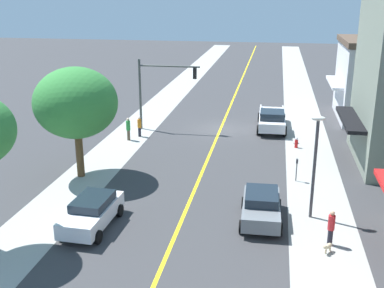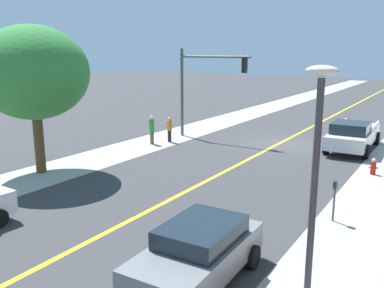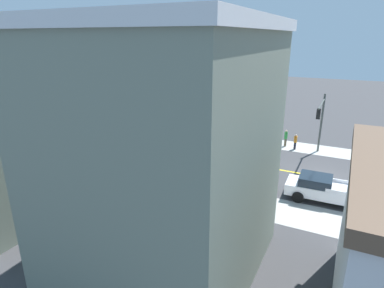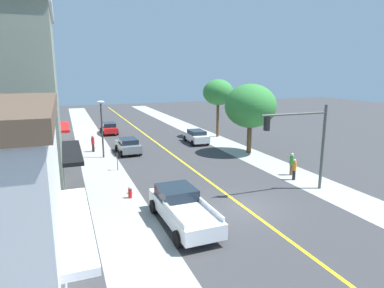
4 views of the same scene
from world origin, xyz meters
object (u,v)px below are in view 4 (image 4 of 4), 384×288
object	(u,v)px
red_sedan_left_curb	(109,128)
white_pickup_truck	(182,208)
grey_sedan_left_curb	(128,145)
fire_hydrant	(130,192)
white_sedan_right_curb	(196,136)
pedestrian_green_shirt	(292,163)
pedestrian_red_shirt	(93,143)
street_tree_right_corner	(218,93)
pedestrian_orange_shirt	(294,169)
small_dog	(94,147)
street_lamp	(102,122)
traffic_light_mast	(305,135)
parking_meter	(117,159)
street_tree_left_near	(250,106)

from	to	relation	value
red_sedan_left_curb	white_pickup_truck	world-z (taller)	white_pickup_truck
grey_sedan_left_curb	fire_hydrant	bearing A→B (deg)	168.53
white_sedan_right_curb	pedestrian_green_shirt	world-z (taller)	pedestrian_green_shirt
white_sedan_right_curb	white_pickup_truck	distance (m)	20.85
grey_sedan_left_curb	pedestrian_red_shirt	bearing A→B (deg)	58.11
white_sedan_right_curb	white_pickup_truck	world-z (taller)	white_pickup_truck
white_sedan_right_curb	pedestrian_red_shirt	world-z (taller)	pedestrian_red_shirt
street_tree_right_corner	pedestrian_green_shirt	size ratio (longest dim) A/B	4.00
pedestrian_orange_shirt	small_dog	bearing A→B (deg)	-165.43
grey_sedan_left_curb	white_pickup_truck	bearing A→B (deg)	177.63
street_lamp	small_dog	xyz separation A→B (m)	(-0.54, 3.49, -3.10)
street_tree_right_corner	red_sedan_left_curb	distance (m)	15.08
traffic_light_mast	white_sedan_right_curb	size ratio (longest dim) A/B	1.33
fire_hydrant	parking_meter	world-z (taller)	parking_meter
parking_meter	white_pickup_truck	xyz separation A→B (m)	(1.68, -11.29, -0.04)
fire_hydrant	pedestrian_red_shirt	world-z (taller)	pedestrian_red_shirt
fire_hydrant	pedestrian_orange_shirt	bearing A→B (deg)	-3.38
street_tree_left_near	fire_hydrant	xyz separation A→B (m)	(-13.55, -8.09, -4.32)
pedestrian_green_shirt	fire_hydrant	bearing A→B (deg)	-108.51
street_tree_right_corner	red_sedan_left_curb	size ratio (longest dim) A/B	1.65
street_lamp	grey_sedan_left_curb	world-z (taller)	street_lamp
traffic_light_mast	pedestrian_orange_shirt	distance (m)	3.93
street_tree_right_corner	parking_meter	world-z (taller)	street_tree_right_corner
white_sedan_right_curb	pedestrian_green_shirt	xyz separation A→B (m)	(2.50, -14.02, 0.15)
street_tree_right_corner	fire_hydrant	bearing A→B (deg)	-129.94
white_sedan_right_curb	parking_meter	bearing A→B (deg)	129.84
parking_meter	red_sedan_left_curb	xyz separation A→B (m)	(1.58, 17.46, -0.16)
fire_hydrant	white_sedan_right_curb	world-z (taller)	white_sedan_right_curb
traffic_light_mast	red_sedan_left_curb	world-z (taller)	traffic_light_mast
red_sedan_left_curb	pedestrian_green_shirt	size ratio (longest dim) A/B	2.42
red_sedan_left_curb	small_dog	xyz separation A→B (m)	(-2.71, -9.15, -0.47)
street_lamp	pedestrian_green_shirt	xyz separation A→B (m)	(13.19, -11.06, -2.46)
pedestrian_red_shirt	small_dog	bearing A→B (deg)	60.12
white_pickup_truck	pedestrian_green_shirt	size ratio (longest dim) A/B	3.40
pedestrian_orange_shirt	pedestrian_red_shirt	distance (m)	19.98
fire_hydrant	street_lamp	xyz separation A→B (m)	(-0.36, 11.42, 3.03)
white_sedan_right_curb	pedestrian_red_shirt	bearing A→B (deg)	93.32
street_tree_right_corner	fire_hydrant	distance (m)	22.90
street_tree_right_corner	parking_meter	xyz separation A→B (m)	(-14.11, -10.52, -4.57)
fire_hydrant	red_sedan_left_curb	world-z (taller)	red_sedan_left_curb
red_sedan_left_curb	grey_sedan_left_curb	size ratio (longest dim) A/B	1.03
white_pickup_truck	street_tree_right_corner	bearing A→B (deg)	-30.92
red_sedan_left_curb	pedestrian_orange_shirt	bearing A→B (deg)	-157.01
traffic_light_mast	small_dog	bearing A→B (deg)	-56.01
parking_meter	pedestrian_red_shirt	world-z (taller)	pedestrian_red_shirt
street_tree_left_near	small_dog	world-z (taller)	street_tree_left_near
traffic_light_mast	pedestrian_green_shirt	distance (m)	4.74
traffic_light_mast	street_lamp	xyz separation A→B (m)	(-11.49, 14.35, -0.49)
traffic_light_mast	grey_sedan_left_curb	size ratio (longest dim) A/B	1.40
traffic_light_mast	pedestrian_red_shirt	size ratio (longest dim) A/B	3.42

